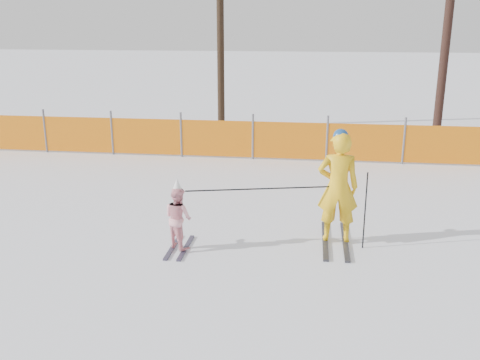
% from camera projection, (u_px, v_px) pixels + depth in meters
% --- Properties ---
extents(ground, '(120.00, 120.00, 0.00)m').
position_uv_depth(ground, '(236.00, 244.00, 9.10)').
color(ground, white).
rests_on(ground, ground).
extents(adult, '(0.70, 1.67, 1.98)m').
position_uv_depth(adult, '(338.00, 187.00, 8.93)').
color(adult, black).
rests_on(adult, ground).
extents(child, '(0.64, 1.02, 1.22)m').
position_uv_depth(child, '(178.00, 217.00, 8.79)').
color(child, black).
rests_on(child, ground).
extents(ski_poles, '(2.94, 0.59, 1.32)m').
position_uv_depth(ski_poles, '(296.00, 197.00, 8.79)').
color(ski_poles, black).
rests_on(ski_poles, ground).
extents(safety_fence, '(16.03, 0.06, 1.25)m').
position_uv_depth(safety_fence, '(178.00, 137.00, 14.84)').
color(safety_fence, '#595960').
rests_on(safety_fence, ground).
extents(tree_trunks, '(10.25, 1.90, 6.32)m').
position_uv_depth(tree_trunks, '(392.00, 41.00, 17.82)').
color(tree_trunks, black).
rests_on(tree_trunks, ground).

